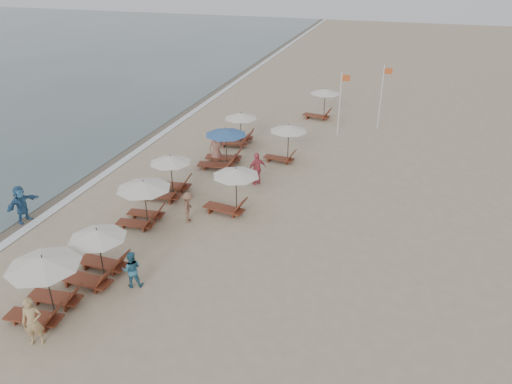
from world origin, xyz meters
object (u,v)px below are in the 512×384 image
(waterline_walker, at_px, (21,204))
(lounger_station_0, at_px, (43,284))
(lounger_station_3, at_px, (167,178))
(inland_station_0, at_px, (231,187))
(beachgoer_near, at_px, (33,322))
(beachgoer_mid_a, at_px, (132,269))
(lounger_station_5, at_px, (237,129))
(inland_station_2, at_px, (321,101))
(beachgoer_mid_b, at_px, (188,207))
(beachgoer_far_a, at_px, (257,169))
(lounger_station_1, at_px, (95,255))
(flag_pole_near, at_px, (340,101))
(lounger_station_4, at_px, (222,148))
(inland_station_1, at_px, (285,138))
(beachgoer_far_b, at_px, (216,147))
(lounger_station_2, at_px, (142,199))

(waterline_walker, bearing_deg, lounger_station_0, -123.33)
(lounger_station_3, relative_size, inland_station_0, 0.96)
(beachgoer_near, distance_m, beachgoer_mid_a, 3.84)
(lounger_station_5, distance_m, beachgoer_near, 18.76)
(lounger_station_3, relative_size, beachgoer_mid_a, 1.78)
(lounger_station_3, xyz_separation_m, inland_station_2, (5.15, 14.92, 0.36))
(lounger_station_0, distance_m, beachgoer_mid_b, 7.61)
(beachgoer_near, height_order, beachgoer_mid_b, beachgoer_near)
(beachgoer_far_a, distance_m, waterline_walker, 11.53)
(lounger_station_1, xyz_separation_m, flag_pole_near, (6.34, 18.90, 1.37))
(beachgoer_mid_b, bearing_deg, waterline_walker, 90.42)
(waterline_walker, distance_m, flag_pole_near, 20.23)
(beachgoer_near, relative_size, beachgoer_mid_b, 1.19)
(lounger_station_5, height_order, flag_pole_near, flag_pole_near)
(inland_station_2, distance_m, beachgoer_mid_a, 22.34)
(lounger_station_4, xyz_separation_m, beachgoer_far_a, (2.67, -1.79, -0.21))
(inland_station_1, height_order, beachgoer_far_b, inland_station_1)
(inland_station_0, xyz_separation_m, beachgoer_far_a, (0.28, 3.34, -0.45))
(waterline_walker, bearing_deg, beachgoer_mid_b, -62.59)
(inland_station_0, relative_size, waterline_walker, 1.51)
(beachgoer_far_a, bearing_deg, lounger_station_2, 9.91)
(beachgoer_mid_a, bearing_deg, beachgoer_near, 44.27)
(lounger_station_1, bearing_deg, beachgoer_mid_a, -1.25)
(lounger_station_0, xyz_separation_m, beachgoer_far_a, (3.79, 12.11, -0.35))
(lounger_station_0, height_order, lounger_station_5, lounger_station_0)
(lounger_station_3, height_order, lounger_station_4, lounger_station_4)
(lounger_station_5, relative_size, beachgoer_near, 1.44)
(lounger_station_2, relative_size, beachgoer_far_a, 1.40)
(lounger_station_5, distance_m, beachgoer_far_b, 3.10)
(beachgoer_near, relative_size, beachgoer_far_b, 0.94)
(lounger_station_4, relative_size, flag_pole_near, 0.65)
(lounger_station_2, xyz_separation_m, inland_station_0, (3.45, 2.21, 0.09))
(inland_station_1, height_order, beachgoer_near, inland_station_1)
(beachgoer_mid_b, relative_size, beachgoer_far_a, 0.82)
(lounger_station_4, relative_size, lounger_station_5, 1.10)
(beachgoer_far_b, bearing_deg, lounger_station_1, -128.11)
(lounger_station_2, height_order, inland_station_1, inland_station_1)
(beachgoer_near, xyz_separation_m, waterline_walker, (-5.90, 6.36, 0.02))
(inland_station_2, bearing_deg, lounger_station_4, -110.08)
(inland_station_2, bearing_deg, beachgoer_mid_a, -97.70)
(lounger_station_4, distance_m, flag_pole_near, 9.32)
(beachgoer_near, distance_m, beachgoer_mid_b, 8.74)
(lounger_station_5, distance_m, inland_station_1, 4.06)
(lounger_station_2, relative_size, lounger_station_5, 1.00)
(lounger_station_1, distance_m, lounger_station_2, 4.27)
(beachgoer_far_a, bearing_deg, lounger_station_1, 24.79)
(beachgoer_near, bearing_deg, lounger_station_5, 65.57)
(beachgoer_mid_a, height_order, waterline_walker, waterline_walker)
(lounger_station_3, height_order, inland_station_1, inland_station_1)
(inland_station_1, bearing_deg, beachgoer_near, -102.82)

